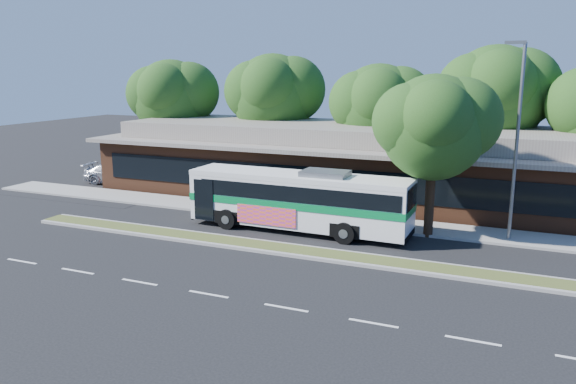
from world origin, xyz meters
name	(u,v)px	position (x,y,z in m)	size (l,w,h in m)	color
ground	(268,253)	(0.00, 0.00, 0.00)	(120.00, 120.00, 0.00)	black
median_strip	(274,248)	(0.00, 0.60, 0.07)	(26.00, 1.10, 0.15)	#464B20
sidewalk	(318,217)	(0.00, 6.40, 0.06)	(44.00, 2.60, 0.12)	gray
parking_lot	(100,181)	(-18.00, 10.00, 0.01)	(14.00, 12.00, 0.01)	black
plaza_building	(354,161)	(0.00, 12.99, 2.13)	(33.20, 11.20, 4.45)	#5A301C
lamp_post	(517,136)	(9.56, 6.00, 4.90)	(0.93, 0.18, 9.07)	slate
tree_bg_a	(177,96)	(-14.58, 15.14, 5.87)	(6.47, 5.80, 8.63)	black
tree_bg_b	(279,94)	(-6.57, 16.14, 6.14)	(6.69, 6.00, 9.00)	black
tree_bg_c	(385,105)	(1.40, 15.13, 5.59)	(6.24, 5.60, 8.26)	black
tree_bg_d	(503,93)	(8.45, 16.15, 6.42)	(6.91, 6.20, 9.37)	black
transit_bus	(299,197)	(-0.05, 3.80, 1.74)	(11.17, 2.73, 3.12)	white
sedan	(119,174)	(-16.09, 9.82, 0.72)	(2.02, 4.96, 1.44)	#B6B7BE
sidewalk_tree	(442,125)	(6.35, 5.42, 5.34)	(5.47, 4.90, 7.68)	black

